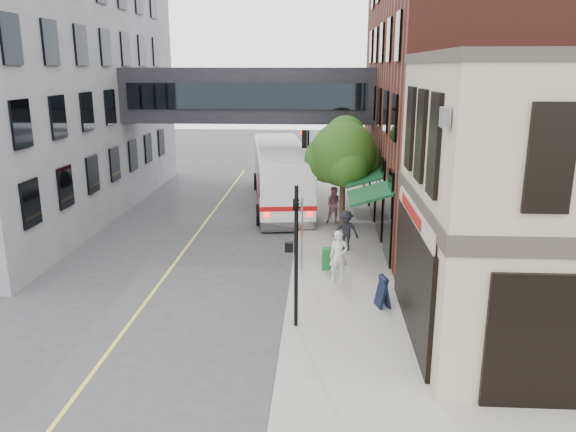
# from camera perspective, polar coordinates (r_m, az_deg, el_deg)

# --- Properties ---
(ground) EXTENTS (120.00, 120.00, 0.00)m
(ground) POSITION_cam_1_polar(r_m,az_deg,el_deg) (16.37, -0.97, -14.53)
(ground) COLOR #38383A
(ground) RESTS_ON ground
(sidewalk_main) EXTENTS (4.00, 60.00, 0.15)m
(sidewalk_main) POSITION_cam_1_polar(r_m,az_deg,el_deg) (29.33, 4.99, -0.90)
(sidewalk_main) COLOR gray
(sidewalk_main) RESTS_ON ground
(brick_building) EXTENTS (13.76, 18.00, 14.00)m
(brick_building) POSITION_cam_1_polar(r_m,az_deg,el_deg) (30.54, 20.73, 12.01)
(brick_building) COLOR #512219
(brick_building) RESTS_ON ground
(skyway_bridge) EXTENTS (14.00, 3.18, 3.00)m
(skyway_bridge) POSITION_cam_1_polar(r_m,az_deg,el_deg) (32.51, -3.98, 12.17)
(skyway_bridge) COLOR black
(skyway_bridge) RESTS_ON ground
(traffic_signal_near) EXTENTS (0.44, 0.22, 4.60)m
(traffic_signal_near) POSITION_cam_1_polar(r_m,az_deg,el_deg) (17.00, 0.73, -2.41)
(traffic_signal_near) COLOR black
(traffic_signal_near) RESTS_ON sidewalk_main
(traffic_signal_far) EXTENTS (0.53, 0.28, 4.50)m
(traffic_signal_far) POSITION_cam_1_polar(r_m,az_deg,el_deg) (31.57, 1.81, 6.35)
(traffic_signal_far) COLOR black
(traffic_signal_far) RESTS_ON sidewalk_main
(street_sign_pole) EXTENTS (0.08, 0.75, 3.00)m
(street_sign_pole) POSITION_cam_1_polar(r_m,az_deg,el_deg) (22.09, 1.39, -1.15)
(street_sign_pole) COLOR gray
(street_sign_pole) RESTS_ON sidewalk_main
(street_tree) EXTENTS (3.80, 3.20, 5.60)m
(street_tree) POSITION_cam_1_polar(r_m,az_deg,el_deg) (27.76, 5.62, 6.30)
(street_tree) COLOR #382619
(street_tree) RESTS_ON sidewalk_main
(lane_marking) EXTENTS (0.12, 40.00, 0.01)m
(lane_marking) POSITION_cam_1_polar(r_m,az_deg,el_deg) (26.23, -10.27, -3.17)
(lane_marking) COLOR #D8CC4C
(lane_marking) RESTS_ON ground
(bus) EXTENTS (4.50, 13.07, 3.45)m
(bus) POSITION_cam_1_polar(r_m,az_deg,el_deg) (33.66, -0.76, 4.47)
(bus) COLOR white
(bus) RESTS_ON ground
(pedestrian_a) EXTENTS (0.77, 0.56, 1.93)m
(pedestrian_a) POSITION_cam_1_polar(r_m,az_deg,el_deg) (21.37, 5.15, -4.06)
(pedestrian_a) COLOR silver
(pedestrian_a) RESTS_ON sidewalk_main
(pedestrian_b) EXTENTS (0.95, 0.75, 1.92)m
(pedestrian_b) POSITION_cam_1_polar(r_m,az_deg,el_deg) (29.13, 4.77, 1.11)
(pedestrian_b) COLOR pink
(pedestrian_b) RESTS_ON sidewalk_main
(pedestrian_c) EXTENTS (1.31, 0.98, 1.80)m
(pedestrian_c) POSITION_cam_1_polar(r_m,az_deg,el_deg) (24.91, 5.91, -1.47)
(pedestrian_c) COLOR black
(pedestrian_c) RESTS_ON sidewalk_main
(newspaper_box) EXTENTS (0.45, 0.40, 0.88)m
(newspaper_box) POSITION_cam_1_polar(r_m,az_deg,el_deg) (22.64, 4.04, -4.34)
(newspaper_box) COLOR #155E2B
(newspaper_box) RESTS_ON sidewalk_main
(sandwich_board) EXTENTS (0.53, 0.68, 1.08)m
(sandwich_board) POSITION_cam_1_polar(r_m,az_deg,el_deg) (19.41, 9.62, -7.57)
(sandwich_board) COLOR black
(sandwich_board) RESTS_ON sidewalk_main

